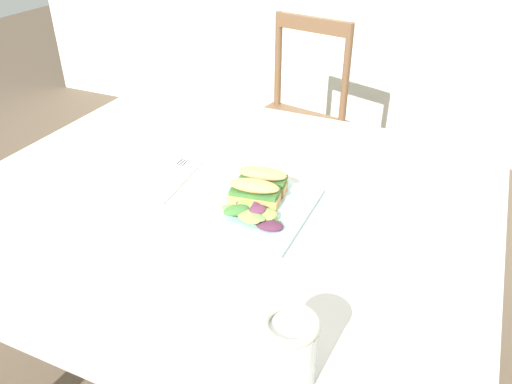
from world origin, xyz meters
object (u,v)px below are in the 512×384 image
Objects in this scene: chair_wooden_far at (292,122)px; mason_jar_iced_tea at (289,354)px; sandwich_half_front at (254,192)px; dining_table at (225,236)px; fork_on_napkin at (170,174)px; sandwich_half_back at (262,179)px; plate_lunch at (248,207)px.

mason_jar_iced_tea is (0.54, -1.47, 0.34)m from chair_wooden_far.
dining_table is at bearing 168.00° from sandwich_half_front.
chair_wooden_far reaches higher than sandwich_half_front.
chair_wooden_far is 1.60m from mason_jar_iced_tea.
chair_wooden_far reaches higher than dining_table.
chair_wooden_far is 4.69× the size of fork_on_napkin.
sandwich_half_front is at bearing -84.37° from sandwich_half_back.
dining_table is 6.38× the size of fork_on_napkin.
chair_wooden_far is at bearing 102.03° from dining_table.
dining_table is 10.11× the size of sandwich_half_back.
sandwich_half_front is 0.06m from sandwich_half_back.
fork_on_napkin is (0.07, -1.04, 0.30)m from chair_wooden_far.
plate_lunch is 0.45m from mason_jar_iced_tea.
dining_table is 0.18m from sandwich_half_back.
sandwich_half_back is at bearing 117.91° from mason_jar_iced_tea.
mason_jar_iced_tea reaches higher than dining_table.
mason_jar_iced_tea reaches higher than plate_lunch.
chair_wooden_far is 1.17m from sandwich_half_front.
dining_table is at bearing 127.88° from mason_jar_iced_tea.
sandwich_half_back is at bearing 95.63° from sandwich_half_front.
chair_wooden_far is 7.44× the size of sandwich_half_back.
plate_lunch is at bearing -21.46° from dining_table.
plate_lunch is (0.08, -0.03, 0.12)m from dining_table.
dining_table is 4.53× the size of plate_lunch.
fork_on_napkin is (-0.24, -0.02, -0.03)m from sandwich_half_back.
plate_lunch is (0.30, -1.09, 0.30)m from chair_wooden_far.
chair_wooden_far is at bearing 106.13° from sandwich_half_front.
mason_jar_iced_tea is (0.23, -0.44, 0.01)m from sandwich_half_back.
fork_on_napkin is at bearing 170.56° from sandwich_half_front.
chair_wooden_far is 7.44× the size of sandwich_half_front.
fork_on_napkin is (-0.23, 0.05, 0.00)m from plate_lunch.
chair_wooden_far reaches higher than plate_lunch.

